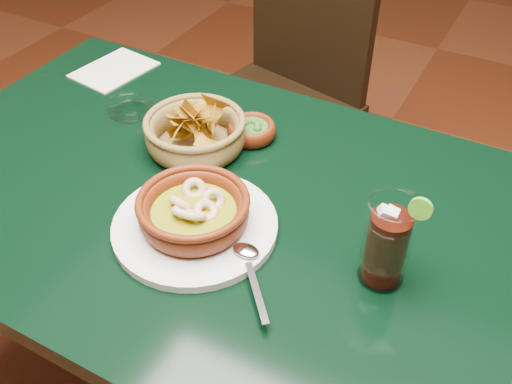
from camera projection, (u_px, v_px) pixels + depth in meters
The scene contains 8 objects.
dining_table at pixel (200, 224), 1.15m from camera, with size 1.20×0.80×0.75m.
dining_chair at pixel (281, 90), 1.75m from camera, with size 0.54×0.54×0.98m.
shrimp_plate at pixel (194, 215), 0.97m from camera, with size 0.36×0.29×0.08m.
chip_basket at pixel (195, 132), 1.15m from camera, with size 0.24×0.24×0.15m.
guacamole_ramekin at pixel (252, 130), 1.19m from camera, with size 0.12×0.12×0.04m.
cola_drink at pixel (387, 243), 0.86m from camera, with size 0.16×0.16×0.18m.
glass_ashtray at pixel (130, 108), 1.27m from camera, with size 0.12×0.12×0.03m.
paper_menu at pixel (114, 70), 1.42m from camera, with size 0.17×0.21×0.00m.
Camera 1 is at (0.49, -0.67, 1.45)m, focal length 40.00 mm.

